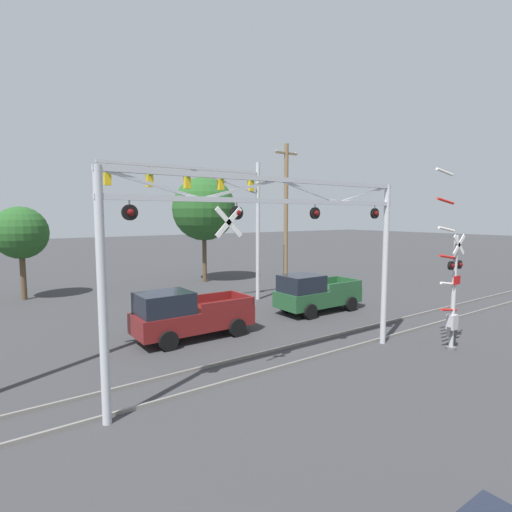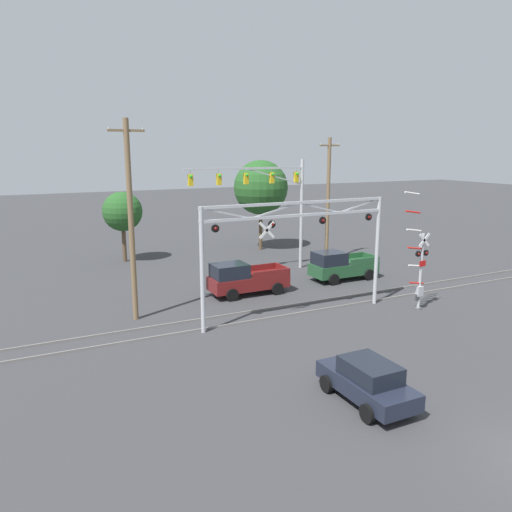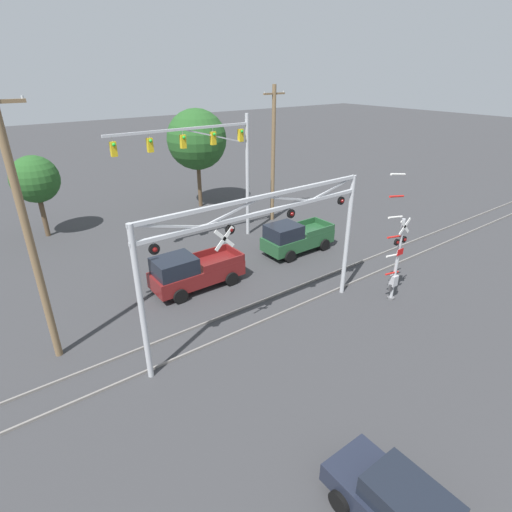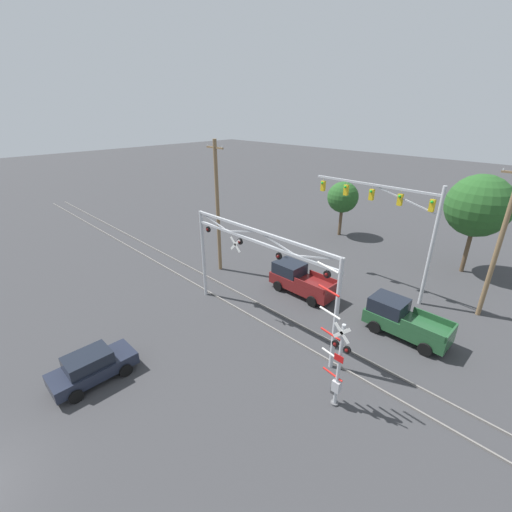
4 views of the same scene
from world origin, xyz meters
name	(u,v)px [view 1 (image 1 of 4)]	position (x,y,z in m)	size (l,w,h in m)	color
rail_track_near	(272,369)	(0.00, 14.68, 0.05)	(80.00, 0.08, 0.10)	gray
rail_track_far	(247,357)	(0.00, 16.11, 0.05)	(80.00, 0.08, 0.10)	gray
crossing_gantry	(278,236)	(-0.01, 14.39, 4.36)	(10.73, 0.27, 6.15)	#B7BABF
crossing_signal_mast	(452,290)	(6.64, 12.45, 2.27)	(1.94, 0.35, 6.62)	#B7BABF
traffic_signal_span	(223,204)	(3.71, 23.93, 5.62)	(9.13, 0.39, 8.05)	#B7BABF
pickup_truck_lead	(187,315)	(-0.76, 19.36, 0.99)	(4.88, 2.09, 2.02)	maroon
pickup_truck_following	(315,293)	(6.59, 19.64, 0.99)	(4.68, 2.09, 2.02)	#23512D
utility_pole_right	(286,216)	(9.27, 25.23, 4.96)	(1.80, 0.28, 9.62)	brown
background_tree_beyond_span	(21,233)	(-5.36, 31.92, 3.97)	(3.08, 3.08, 5.53)	brown
background_tree_far_left_verge	(204,209)	(6.50, 31.46, 5.47)	(4.72, 4.72, 7.84)	brown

